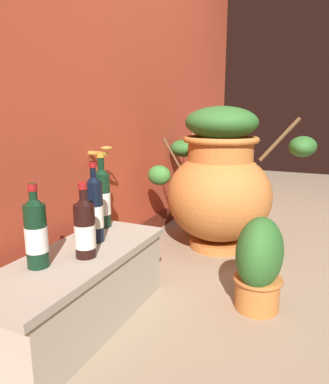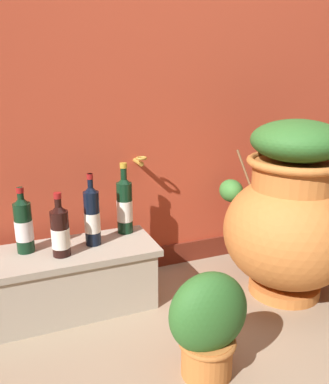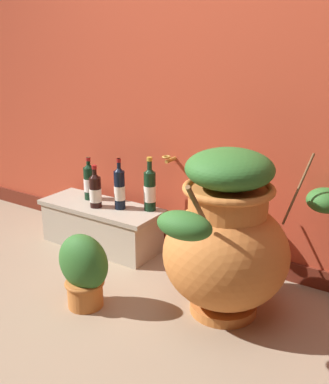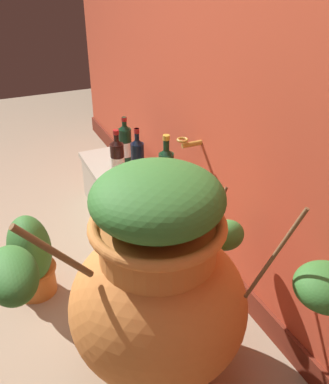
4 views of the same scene
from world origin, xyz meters
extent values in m
plane|color=gray|center=(0.00, 0.00, 0.00)|extent=(7.00, 7.00, 0.00)
cube|color=#B74228|center=(0.00, 1.20, 1.30)|extent=(4.40, 0.20, 2.60)
cube|color=maroon|center=(0.00, 1.10, 0.06)|extent=(4.40, 0.02, 0.12)
cylinder|color=#B28433|center=(-0.25, 1.05, 0.62)|extent=(0.02, 0.10, 0.02)
torus|color=#B28433|center=(-0.25, 1.00, 0.65)|extent=(0.06, 0.06, 0.01)
cylinder|color=#C17033|center=(0.36, 0.61, 0.03)|extent=(0.34, 0.34, 0.05)
ellipsoid|color=#C17033|center=(0.36, 0.61, 0.32)|extent=(0.63, 0.63, 0.54)
cylinder|color=#C17033|center=(0.36, 0.61, 0.59)|extent=(0.38, 0.38, 0.15)
torus|color=#C17033|center=(0.36, 0.61, 0.66)|extent=(0.44, 0.44, 0.04)
cylinder|color=brown|center=(0.26, 0.88, 0.58)|extent=(0.05, 0.11, 0.20)
ellipsoid|color=#387A33|center=(0.24, 0.95, 0.45)|extent=(0.12, 0.15, 0.12)
cylinder|color=brown|center=(0.37, 0.28, 0.67)|extent=(0.03, 0.21, 0.25)
ellipsoid|color=#2D6628|center=(0.38, 0.16, 0.64)|extent=(0.24, 0.15, 0.11)
cylinder|color=brown|center=(0.61, 0.87, 0.63)|extent=(0.10, 0.11, 0.36)
ellipsoid|color=#2D6628|center=(0.72, 0.98, 0.56)|extent=(0.19, 0.20, 0.12)
ellipsoid|color=#2D6628|center=(0.36, 0.61, 0.76)|extent=(0.42, 0.42, 0.19)
cube|color=#B2A893|center=(-0.68, 0.86, 0.15)|extent=(0.81, 0.31, 0.30)
cube|color=#A09785|center=(-0.68, 0.86, 0.28)|extent=(0.85, 0.33, 0.03)
cylinder|color=black|center=(-0.82, 0.92, 0.41)|extent=(0.08, 0.08, 0.22)
cone|color=black|center=(-0.82, 0.92, 0.53)|extent=(0.08, 0.08, 0.04)
cylinder|color=black|center=(-0.82, 0.92, 0.55)|extent=(0.03, 0.03, 0.07)
cylinder|color=maroon|center=(-0.82, 0.92, 0.58)|extent=(0.03, 0.03, 0.02)
cylinder|color=silver|center=(-0.82, 0.92, 0.40)|extent=(0.08, 0.08, 0.09)
cylinder|color=black|center=(-0.35, 0.96, 0.42)|extent=(0.08, 0.08, 0.25)
cone|color=black|center=(-0.35, 0.96, 0.56)|extent=(0.08, 0.08, 0.04)
cylinder|color=black|center=(-0.35, 0.96, 0.60)|extent=(0.03, 0.03, 0.10)
cylinder|color=#B7932D|center=(-0.35, 0.96, 0.63)|extent=(0.03, 0.03, 0.02)
cylinder|color=white|center=(-0.35, 0.96, 0.41)|extent=(0.08, 0.08, 0.10)
cylinder|color=black|center=(-0.68, 0.82, 0.40)|extent=(0.08, 0.08, 0.20)
cone|color=black|center=(-0.68, 0.82, 0.51)|extent=(0.08, 0.08, 0.04)
cylinder|color=black|center=(-0.68, 0.82, 0.54)|extent=(0.03, 0.03, 0.08)
cylinder|color=maroon|center=(-0.68, 0.82, 0.57)|extent=(0.03, 0.03, 0.02)
cylinder|color=white|center=(-0.68, 0.82, 0.38)|extent=(0.08, 0.08, 0.09)
cylinder|color=black|center=(-0.53, 0.88, 0.42)|extent=(0.07, 0.07, 0.25)
cone|color=black|center=(-0.53, 0.88, 0.56)|extent=(0.07, 0.07, 0.04)
cylinder|color=black|center=(-0.53, 0.88, 0.59)|extent=(0.02, 0.02, 0.08)
cylinder|color=maroon|center=(-0.53, 0.88, 0.62)|extent=(0.03, 0.03, 0.02)
cylinder|color=white|center=(-0.53, 0.88, 0.40)|extent=(0.07, 0.07, 0.09)
cylinder|color=#C17033|center=(-0.27, 0.25, 0.07)|extent=(0.19, 0.19, 0.15)
torus|color=#B2672E|center=(-0.27, 0.25, 0.14)|extent=(0.21, 0.21, 0.02)
ellipsoid|color=#2D6628|center=(-0.27, 0.25, 0.25)|extent=(0.29, 0.19, 0.30)
camera|label=1|loc=(-1.71, 0.03, 0.83)|focal=33.63mm
camera|label=2|loc=(-0.87, -0.81, 1.06)|focal=37.33mm
camera|label=3|loc=(1.20, -1.24, 1.32)|focal=41.84mm
camera|label=4|loc=(1.38, 0.16, 1.41)|focal=39.75mm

